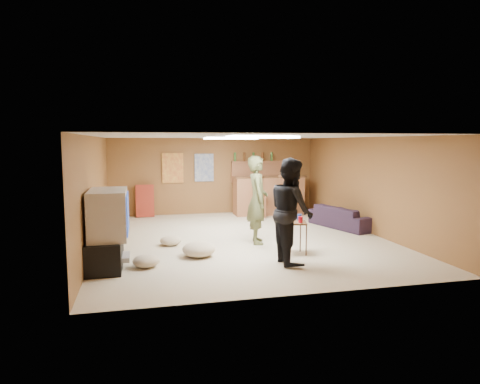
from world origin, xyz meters
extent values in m
plane|color=beige|center=(0.00, 0.00, 0.00)|extent=(7.00, 7.00, 0.00)
cube|color=silver|center=(0.00, 0.00, 2.20)|extent=(6.00, 7.00, 0.02)
cube|color=brown|center=(0.00, 3.50, 1.10)|extent=(6.00, 0.02, 2.20)
cube|color=brown|center=(0.00, -3.50, 1.10)|extent=(6.00, 0.02, 2.20)
cube|color=brown|center=(-3.00, 0.00, 1.10)|extent=(0.02, 7.00, 2.20)
cube|color=brown|center=(3.00, 0.00, 1.10)|extent=(0.02, 7.00, 2.20)
cube|color=black|center=(-2.72, -1.50, 0.25)|extent=(0.55, 1.30, 0.50)
cube|color=#B2B2B7|center=(-2.50, -1.50, 0.15)|extent=(0.35, 0.50, 0.08)
cube|color=#B2B2B7|center=(-2.65, -1.50, 0.90)|extent=(0.60, 1.10, 0.80)
cube|color=navy|center=(-2.34, -1.50, 0.90)|extent=(0.02, 0.95, 0.65)
cube|color=brown|center=(1.50, 2.95, 0.55)|extent=(2.00, 0.60, 1.10)
cube|color=#472A16|center=(1.50, 2.70, 1.10)|extent=(2.10, 0.12, 0.05)
cube|color=brown|center=(1.50, 3.40, 1.50)|extent=(2.00, 0.18, 0.05)
cube|color=brown|center=(1.50, 3.42, 1.20)|extent=(2.00, 0.14, 0.60)
cube|color=#BF3F26|center=(-1.20, 3.46, 1.35)|extent=(0.60, 0.03, 0.85)
cube|color=#334C99|center=(-0.30, 3.46, 1.35)|extent=(0.55, 0.03, 0.80)
cube|color=#9E2D1D|center=(-2.00, 3.30, 0.45)|extent=(0.50, 0.26, 0.91)
cube|color=white|center=(0.00, -1.50, 2.17)|extent=(1.20, 0.60, 0.04)
cube|color=white|center=(0.00, 1.20, 2.17)|extent=(1.20, 0.60, 0.04)
imported|color=brown|center=(0.22, -0.43, 0.90)|extent=(0.52, 0.71, 1.81)
imported|color=black|center=(0.39, -1.96, 0.91)|extent=(0.69, 0.88, 1.82)
imported|color=black|center=(2.70, 0.66, 0.26)|extent=(1.19, 1.92, 0.52)
cube|color=#472A16|center=(0.63, -1.45, 0.31)|extent=(0.55, 0.48, 0.61)
cylinder|color=#A50B17|center=(0.54, -1.38, 0.67)|extent=(0.09, 0.09, 0.11)
cylinder|color=#A50B17|center=(0.73, -1.55, 0.67)|extent=(0.09, 0.09, 0.11)
cylinder|color=navy|center=(0.79, -1.33, 0.67)|extent=(0.09, 0.09, 0.12)
ellipsoid|color=tan|center=(-1.11, -1.21, 0.14)|extent=(0.72, 0.72, 0.27)
ellipsoid|color=tan|center=(-1.55, -0.22, 0.10)|extent=(0.54, 0.54, 0.19)
ellipsoid|color=tan|center=(-2.06, -1.66, 0.10)|extent=(0.59, 0.59, 0.20)
camera|label=1|loc=(-2.13, -8.82, 2.08)|focal=32.00mm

